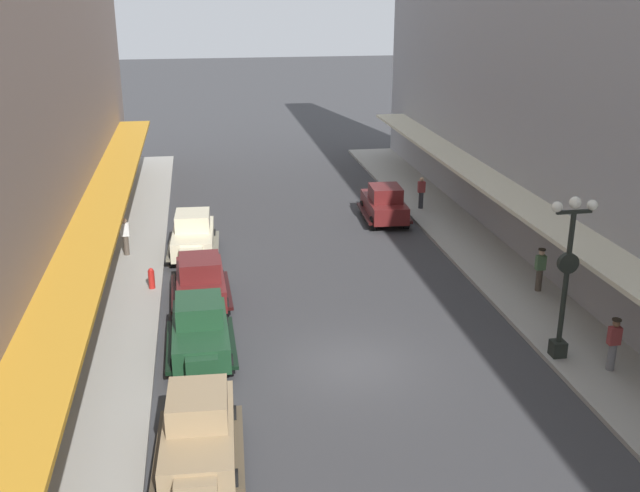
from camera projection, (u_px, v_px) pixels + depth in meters
name	position (u px, v px, depth m)	size (l,w,h in m)	color
ground_plane	(352.00, 365.00, 22.96)	(200.00, 200.00, 0.00)	#38383A
sidewalk_left	(102.00, 383.00, 21.78)	(3.00, 60.00, 0.15)	#99968E
sidewalk_right	(578.00, 344.00, 24.10)	(3.00, 60.00, 0.15)	#99968E
parked_car_0	(200.00, 279.00, 27.12)	(2.21, 4.28, 1.84)	#591919
parked_car_1	(193.00, 234.00, 31.95)	(2.30, 4.32, 1.84)	beige
parked_car_2	(199.00, 429.00, 17.98)	(2.29, 4.31, 1.84)	#997F5B
parked_car_3	(384.00, 203.00, 36.47)	(2.31, 4.32, 1.84)	#591919
parked_car_4	(200.00, 329.00, 23.22)	(2.17, 4.27, 1.84)	#193D23
lamp_post_with_clock	(567.00, 271.00, 22.27)	(1.42, 0.44, 5.16)	black
fire_hydrant	(151.00, 278.00, 28.20)	(0.24, 0.24, 0.82)	#B21E19
pedestrian_0	(540.00, 269.00, 27.84)	(0.36, 0.28, 1.67)	#4C4238
pedestrian_1	(125.00, 236.00, 31.54)	(0.36, 0.24, 1.64)	#4C4238
pedestrian_2	(421.00, 192.00, 38.09)	(0.36, 0.24, 1.64)	#2D2D33
pedestrian_3	(613.00, 344.00, 22.10)	(0.36, 0.28, 1.67)	slate
pedestrian_4	(112.00, 221.00, 33.52)	(0.36, 0.28, 1.67)	slate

